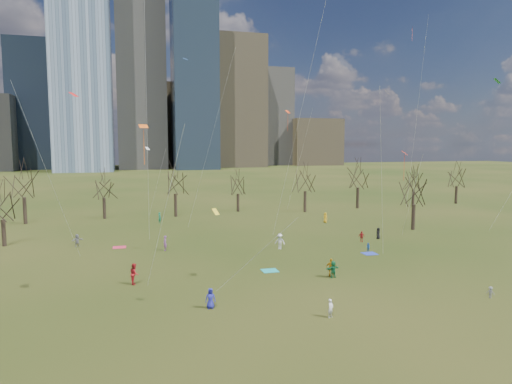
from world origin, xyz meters
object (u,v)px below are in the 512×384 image
object	(u,v)px
person_0	(210,298)
person_4	(331,268)
person_1	(331,308)
person_2	(134,274)
blanket_crimson	(119,247)
blanket_navy	(370,254)
blanket_teal	(270,271)

from	to	relation	value
person_0	person_4	xyz separation A→B (m)	(12.68, 5.38, 0.08)
person_1	person_2	bearing A→B (deg)	107.47
blanket_crimson	person_0	bearing A→B (deg)	-73.00
person_2	person_4	xyz separation A→B (m)	(18.31, -2.63, -0.08)
person_2	blanket_navy	bearing A→B (deg)	-78.28
person_0	person_1	world-z (taller)	person_0
blanket_crimson	person_1	distance (m)	32.09
blanket_navy	person_2	world-z (taller)	person_2
blanket_crimson	person_0	xyz separation A→B (m)	(7.30, -23.90, 0.79)
person_0	person_2	size ratio (longest dim) A/B	0.84
blanket_teal	blanket_crimson	distance (m)	21.11
blanket_navy	person_1	distance (m)	21.14
blanket_teal	person_2	size ratio (longest dim) A/B	0.83
blanket_teal	blanket_crimson	size ratio (longest dim) A/B	1.00
blanket_teal	person_4	distance (m)	6.27
blanket_teal	person_4	bearing A→B (deg)	-34.69
person_2	person_4	world-z (taller)	person_2
blanket_navy	person_4	world-z (taller)	person_4
blanket_crimson	blanket_navy	bearing A→B (deg)	-21.61
person_2	blanket_crimson	bearing A→B (deg)	7.73
person_0	blanket_crimson	bearing A→B (deg)	112.68
person_2	person_0	bearing A→B (deg)	-143.19
blanket_crimson	person_1	size ratio (longest dim) A/B	1.15
blanket_teal	person_1	xyz separation A→B (m)	(0.65, -13.09, 0.68)
blanket_teal	blanket_navy	size ratio (longest dim) A/B	1.00
blanket_navy	person_0	size ratio (longest dim) A/B	0.99
blanket_teal	person_1	size ratio (longest dim) A/B	1.15
blanket_crimson	person_2	distance (m)	16.00
blanket_teal	blanket_navy	world-z (taller)	same
blanket_crimson	person_2	size ratio (longest dim) A/B	0.83
person_4	blanket_navy	bearing A→B (deg)	-111.20
person_0	person_1	distance (m)	9.23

